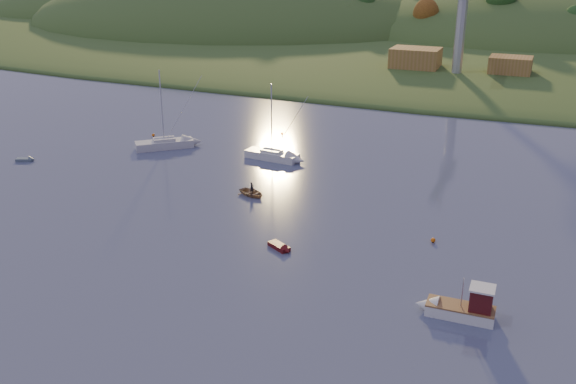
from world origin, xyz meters
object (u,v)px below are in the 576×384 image
at_px(sailboat_far, 272,155).
at_px(canoe, 252,193).
at_px(grey_dinghy, 28,160).
at_px(fishing_boat, 455,306).
at_px(red_tender, 282,248).
at_px(sailboat_near, 164,143).

height_order(sailboat_far, canoe, sailboat_far).
xyz_separation_m(sailboat_far, canoe, (3.65, -14.38, -0.33)).
xyz_separation_m(sailboat_far, grey_dinghy, (-32.57, -14.49, -0.52)).
xyz_separation_m(fishing_boat, sailboat_far, (-31.71, 32.98, -0.21)).
xyz_separation_m(fishing_boat, grey_dinghy, (-64.28, 18.49, -0.73)).
bearing_deg(grey_dinghy, red_tender, -37.94).
height_order(fishing_boat, red_tender, fishing_boat).
height_order(canoe, grey_dinghy, canoe).
distance_m(sailboat_near, grey_dinghy, 19.87).
bearing_deg(red_tender, fishing_boat, 12.62).
bearing_deg(red_tender, canoe, 157.32).
bearing_deg(sailboat_far, grey_dinghy, -150.25).
relative_size(canoe, red_tender, 1.17).
distance_m(sailboat_near, red_tender, 40.17).
bearing_deg(sailboat_far, canoe, -70.00).
relative_size(fishing_boat, red_tender, 2.06).
bearing_deg(sailboat_near, fishing_boat, -73.77).
height_order(fishing_boat, sailboat_near, sailboat_near).
bearing_deg(grey_dinghy, sailboat_near, 18.64).
relative_size(fishing_boat, canoe, 1.77).
bearing_deg(fishing_boat, grey_dinghy, -17.06).
height_order(canoe, red_tender, canoe).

